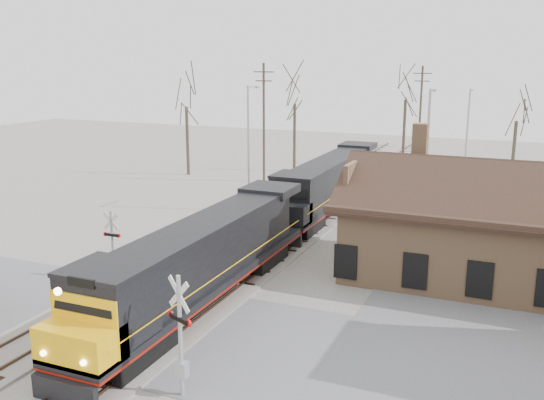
{
  "coord_description": "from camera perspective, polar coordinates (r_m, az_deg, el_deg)",
  "views": [
    {
      "loc": [
        13.51,
        -20.39,
        11.46
      ],
      "look_at": [
        0.99,
        9.0,
        3.9
      ],
      "focal_mm": 40.0,
      "sensor_mm": 36.0,
      "label": 1
    }
  ],
  "objects": [
    {
      "name": "ground",
      "position": [
        27.01,
        -9.67,
        -11.98
      ],
      "size": [
        140.0,
        140.0,
        0.0
      ],
      "primitive_type": "plane",
      "color": "#9F9A8F",
      "rests_on": "ground"
    },
    {
      "name": "road",
      "position": [
        27.01,
        -9.67,
        -11.96
      ],
      "size": [
        60.0,
        9.0,
        0.03
      ],
      "primitive_type": "cube",
      "color": "slate",
      "rests_on": "ground"
    },
    {
      "name": "track_main",
      "position": [
        39.56,
        2.09,
        -3.43
      ],
      "size": [
        3.4,
        90.0,
        0.24
      ],
      "color": "#9F9A8F",
      "rests_on": "ground"
    },
    {
      "name": "track_siding",
      "position": [
        41.31,
        -3.75,
        -2.72
      ],
      "size": [
        3.4,
        90.0,
        0.24
      ],
      "color": "#9F9A8F",
      "rests_on": "ground"
    },
    {
      "name": "depot",
      "position": [
        33.67,
        19.63,
        -3.07
      ],
      "size": [
        15.2,
        9.31,
        7.9
      ],
      "color": "#9F7652",
      "rests_on": "ground"
    },
    {
      "name": "locomotive_lead",
      "position": [
        28.13,
        -7.13,
        -6.01
      ],
      "size": [
        2.82,
        18.9,
        4.19
      ],
      "color": "black",
      "rests_on": "ground"
    },
    {
      "name": "locomotive_trailing",
      "position": [
        45.12,
        5.15,
        1.43
      ],
      "size": [
        2.82,
        18.9,
        3.97
      ],
      "color": "black",
      "rests_on": "ground"
    },
    {
      "name": "crossbuck_near",
      "position": [
        21.36,
        -8.6,
        -13.0
      ],
      "size": [
        1.19,
        0.56,
        4.41
      ],
      "rotation": [
        0.0,
        0.0,
        -0.4
      ],
      "color": "#A5A8AD",
      "rests_on": "ground"
    },
    {
      "name": "crossbuck_far",
      "position": [
        33.02,
        -14.77,
        -4.25
      ],
      "size": [
        1.04,
        0.27,
        3.66
      ],
      "rotation": [
        0.0,
        0.0,
        3.17
      ],
      "color": "#A5A8AD",
      "rests_on": "ground"
    },
    {
      "name": "streetlight_a",
      "position": [
        45.49,
        -2.17,
        5.46
      ],
      "size": [
        0.25,
        2.04,
        9.41
      ],
      "color": "#A5A8AD",
      "rests_on": "ground"
    },
    {
      "name": "streetlight_b",
      "position": [
        41.29,
        14.39,
        4.3
      ],
      "size": [
        0.25,
        2.04,
        9.48
      ],
      "color": "#A5A8AD",
      "rests_on": "ground"
    },
    {
      "name": "streetlight_c",
      "position": [
        57.9,
        17.91,
        6.16
      ],
      "size": [
        0.25,
        2.04,
        8.69
      ],
      "color": "#A5A8AD",
      "rests_on": "ground"
    },
    {
      "name": "utility_pole_a",
      "position": [
        56.31,
        -0.78,
        7.45
      ],
      "size": [
        2.0,
        0.24,
        10.94
      ],
      "color": "#382D23",
      "rests_on": "ground"
    },
    {
      "name": "utility_pole_b",
      "position": [
        67.39,
        13.77,
        7.88
      ],
      "size": [
        2.0,
        0.24,
        10.57
      ],
      "color": "#382D23",
      "rests_on": "ground"
    },
    {
      "name": "tree_a",
      "position": [
        60.22,
        -8.1,
        9.75
      ],
      "size": [
        4.49,
        4.49,
        11.01
      ],
      "color": "#382D23",
      "rests_on": "ground"
    },
    {
      "name": "tree_b",
      "position": [
        61.62,
        2.17,
        10.1
      ],
      "size": [
        4.59,
        4.59,
        11.25
      ],
      "color": "#382D23",
      "rests_on": "ground"
    },
    {
      "name": "tree_c",
      "position": [
        67.24,
        12.51,
        10.18
      ],
      "size": [
        4.66,
        4.66,
        11.43
      ],
      "color": "#382D23",
      "rests_on": "ground"
    },
    {
      "name": "tree_d",
      "position": [
        60.48,
        22.09,
        7.77
      ],
      "size": [
        3.8,
        3.8,
        9.31
      ],
      "color": "#382D23",
      "rests_on": "ground"
    }
  ]
}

